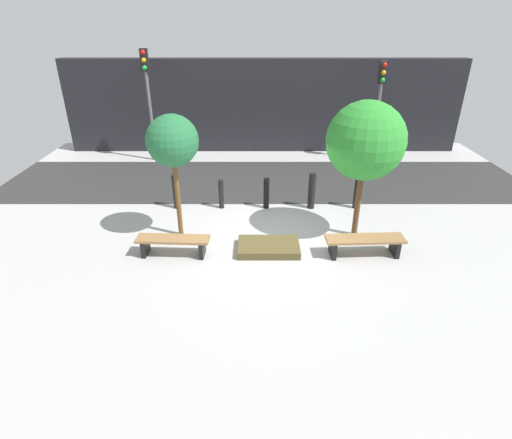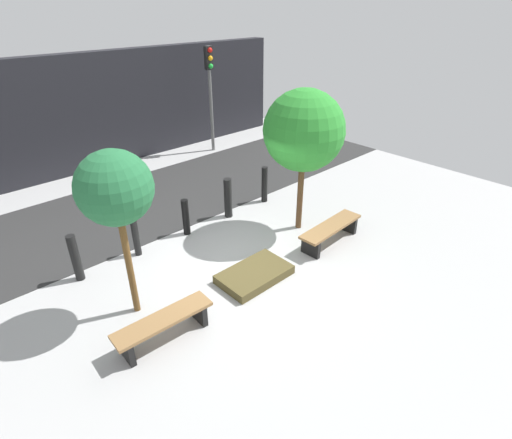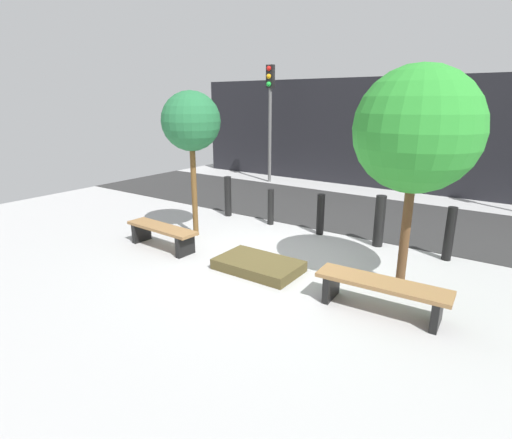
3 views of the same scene
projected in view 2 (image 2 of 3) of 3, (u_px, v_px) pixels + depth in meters
ground_plane at (241, 269)px, 8.68m from camera, size 18.00×18.00×0.00m
road_strip at (142, 204)px, 11.42m from camera, size 18.00×4.00×0.01m
building_facade at (78, 115)px, 12.88m from camera, size 16.20×0.50×3.71m
bench_left at (164, 324)px, 6.75m from camera, size 1.76×0.51×0.47m
bench_right at (331, 230)px, 9.47m from camera, size 1.89×0.57×0.47m
planter_bed at (255, 274)px, 8.36m from camera, size 1.50×0.92×0.19m
tree_behind_left_bench at (115, 189)px, 6.34m from camera, size 1.25×1.25×3.15m
tree_behind_right_bench at (304, 131)px, 9.05m from camera, size 1.88×1.88×3.47m
bollard_far_left at (75, 258)px, 8.13m from camera, size 0.18×0.18×1.05m
bollard_left at (136, 238)px, 8.97m from camera, size 0.15×0.15×0.88m
bollard_center at (186, 217)px, 9.76m from camera, size 0.17×0.17×0.94m
bollard_right at (228, 198)px, 10.52m from camera, size 0.21×0.21×1.08m
bollard_far_right at (265, 184)px, 11.33m from camera, size 0.17×0.17×1.05m
traffic_light_mid_west at (210, 81)px, 14.22m from camera, size 0.28×0.27×3.73m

